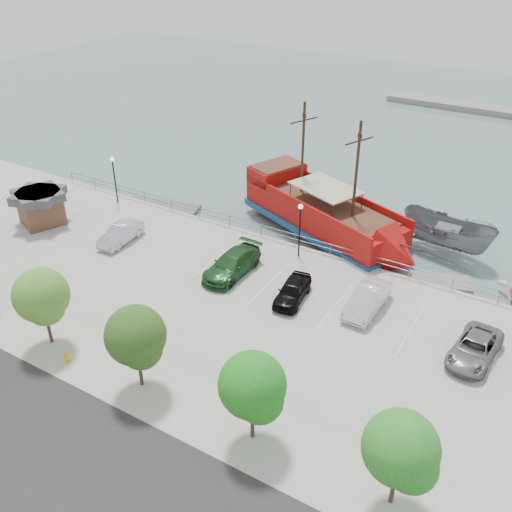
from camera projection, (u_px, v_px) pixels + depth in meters
The scene contains 21 objects.
ground at pixel (253, 311), 38.31m from camera, with size 160.00×160.00×0.00m, color slate.
street at pixel (72, 472), 26.01m from camera, with size 100.00×8.00×0.04m, color #292627.
sidewalk at pixel (157, 391), 30.43m from camera, with size 100.00×4.00×0.05m, color #AFA998.
seawall_railing at pixel (307, 243), 43.28m from camera, with size 50.00×0.06×1.00m.
pirate_ship at pixel (333, 221), 45.75m from camera, with size 17.62×10.76×10.99m.
patrol_boat at pixel (447, 236), 44.32m from camera, with size 2.86×7.62×2.95m, color slate.
dock_west at pixel (162, 206), 51.76m from camera, with size 6.93×1.98×0.40m, color slate.
dock_mid at pixel (421, 280), 41.19m from camera, with size 7.03×2.01×0.40m, color gray.
shed at pixel (40, 206), 46.52m from camera, with size 4.48×4.48×2.82m.
fire_hydrant at pixel (67, 357), 32.22m from camera, with size 0.25×0.25×0.72m.
lamp_post_left at pixel (114, 172), 49.05m from camera, with size 0.36×0.36×4.28m.
lamp_post_mid at pixel (300, 221), 41.09m from camera, with size 0.36×0.36×4.28m.
tree_c at pixel (42, 298), 32.17m from camera, with size 3.30×3.20×5.00m.
tree_d at pixel (137, 339), 29.07m from camera, with size 3.30×3.20×5.00m.
tree_e at pixel (254, 389), 25.98m from camera, with size 3.30×3.20×5.00m.
tree_f at pixel (403, 453), 22.88m from camera, with size 3.30×3.20×5.00m.
parked_car_b at pixel (121, 234), 44.11m from camera, with size 1.48×4.25×1.40m, color silver.
parked_car_d at pixel (232, 264), 40.11m from camera, with size 2.20×5.41×1.57m, color #1E4D21.
parked_car_e at pixel (292, 291), 37.41m from camera, with size 1.66×4.13×1.41m, color black.
parked_car_f at pixel (368, 299), 36.41m from camera, with size 1.66×4.75×1.57m, color silver.
parked_car_g at pixel (475, 349), 32.44m from camera, with size 2.21×4.79×1.33m, color slate.
Camera 1 is at (16.11, -26.51, 21.79)m, focal length 40.00 mm.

